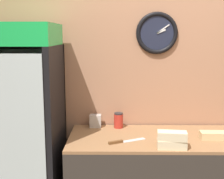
# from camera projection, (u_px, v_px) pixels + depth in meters

# --- Properties ---
(wall_back) EXTENTS (5.20, 0.10, 2.70)m
(wall_back) POSITION_uv_depth(u_px,v_px,m) (162.00, 78.00, 3.07)
(wall_back) COLOR #AD7A5B
(wall_back) RESTS_ON ground_plane
(beverage_cooler) EXTENTS (0.78, 0.71, 1.87)m
(beverage_cooler) POSITION_uv_depth(u_px,v_px,m) (17.00, 120.00, 2.78)
(beverage_cooler) COLOR black
(beverage_cooler) RESTS_ON ground_plane
(sandwich_stack_bottom) EXTENTS (0.24, 0.12, 0.07)m
(sandwich_stack_bottom) POSITION_uv_depth(u_px,v_px,m) (172.00, 144.00, 2.45)
(sandwich_stack_bottom) COLOR beige
(sandwich_stack_bottom) RESTS_ON prep_counter
(sandwich_stack_middle) EXTENTS (0.24, 0.13, 0.07)m
(sandwich_stack_middle) POSITION_uv_depth(u_px,v_px,m) (172.00, 136.00, 2.44)
(sandwich_stack_middle) COLOR beige
(sandwich_stack_middle) RESTS_ON sandwich_stack_bottom
(sandwich_flat_left) EXTENTS (0.23, 0.12, 0.06)m
(sandwich_flat_left) POSITION_uv_depth(u_px,v_px,m) (214.00, 135.00, 2.68)
(sandwich_flat_left) COLOR tan
(sandwich_flat_left) RESTS_ON prep_counter
(chefs_knife) EXTENTS (0.32, 0.18, 0.02)m
(chefs_knife) POSITION_uv_depth(u_px,v_px,m) (122.00, 141.00, 2.60)
(chefs_knife) COLOR silver
(chefs_knife) RESTS_ON prep_counter
(condiment_jar) EXTENTS (0.09, 0.09, 0.15)m
(condiment_jar) POSITION_uv_depth(u_px,v_px,m) (118.00, 120.00, 3.00)
(condiment_jar) COLOR #B72D23
(condiment_jar) RESTS_ON prep_counter
(napkin_dispenser) EXTENTS (0.11, 0.09, 0.12)m
(napkin_dispenser) POSITION_uv_depth(u_px,v_px,m) (95.00, 121.00, 3.03)
(napkin_dispenser) COLOR #B7B2AD
(napkin_dispenser) RESTS_ON prep_counter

